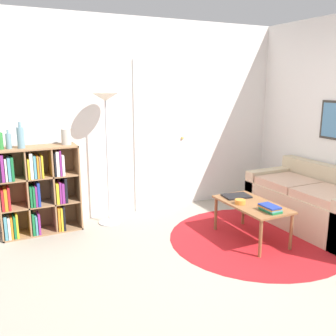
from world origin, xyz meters
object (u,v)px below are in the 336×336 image
(bottle_right, at_px, (21,137))
(bottle_left, at_px, (0,141))
(bookshelf, at_px, (36,190))
(coffee_table, at_px, (252,207))
(bottle_middle, at_px, (9,141))
(laptop, at_px, (236,196))
(bowl, at_px, (240,202))
(floor_lamp, at_px, (106,113))
(couch, at_px, (313,203))
(vase_on_shelf, at_px, (66,137))

(bottle_right, bearing_deg, bottle_left, 174.35)
(bookshelf, relative_size, bottle_left, 4.49)
(coffee_table, distance_m, bottle_middle, 2.85)
(laptop, xyz_separation_m, bottle_left, (-2.50, 1.02, 0.70))
(bottle_left, bearing_deg, bowl, -27.89)
(coffee_table, relative_size, laptop, 2.71)
(floor_lamp, height_order, couch, floor_lamp)
(bottle_left, relative_size, bottle_right, 0.78)
(bottle_middle, distance_m, bottle_right, 0.13)
(couch, xyz_separation_m, coffee_table, (-0.99, -0.02, 0.10))
(bowl, xyz_separation_m, bottle_left, (-2.38, 1.26, 0.68))
(bookshelf, relative_size, laptop, 3.10)
(floor_lamp, height_order, coffee_table, floor_lamp)
(couch, distance_m, bowl, 1.14)
(laptop, relative_size, bottle_left, 1.45)
(floor_lamp, relative_size, bottle_left, 7.11)
(coffee_table, distance_m, laptop, 0.29)
(bookshelf, bearing_deg, bottle_middle, -178.56)
(floor_lamp, distance_m, coffee_table, 2.06)
(floor_lamp, xyz_separation_m, bottle_middle, (-1.11, 0.08, -0.27))
(bookshelf, xyz_separation_m, laptop, (2.16, -1.02, -0.08))
(bookshelf, relative_size, couch, 0.66)
(floor_lamp, bearing_deg, bottle_right, 176.07)
(bookshelf, height_order, bottle_middle, bottle_middle)
(bottle_right, bearing_deg, coffee_table, -29.19)
(couch, distance_m, coffee_table, 1.00)
(bowl, bearing_deg, bottle_middle, 151.36)
(coffee_table, height_order, vase_on_shelf, vase_on_shelf)
(bookshelf, distance_m, vase_on_shelf, 0.72)
(bowl, relative_size, bottle_left, 0.52)
(bookshelf, distance_m, couch, 3.42)
(coffee_table, relative_size, bottle_left, 3.93)
(bottle_left, xyz_separation_m, vase_on_shelf, (0.72, -0.00, -0.00))
(couch, distance_m, bottle_left, 3.83)
(coffee_table, distance_m, bottle_right, 2.74)
(bottle_right, bearing_deg, bowl, -29.78)
(coffee_table, xyz_separation_m, bottle_left, (-2.51, 1.30, 0.76))
(bowl, relative_size, vase_on_shelf, 0.64)
(bookshelf, height_order, bottle_left, bottle_left)
(couch, bearing_deg, vase_on_shelf, 155.26)
(vase_on_shelf, bearing_deg, bottle_middle, -179.48)
(bottle_middle, relative_size, bottle_right, 0.73)
(coffee_table, bearing_deg, bottle_right, 150.81)
(bookshelf, xyz_separation_m, vase_on_shelf, (0.38, -0.00, 0.61))
(bowl, height_order, bottle_left, bottle_left)
(coffee_table, height_order, bottle_middle, bottle_middle)
(vase_on_shelf, bearing_deg, laptop, -29.86)
(couch, bearing_deg, bottle_middle, 159.54)
(bottle_middle, height_order, bottle_right, bottle_right)
(couch, height_order, bottle_right, bottle_right)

